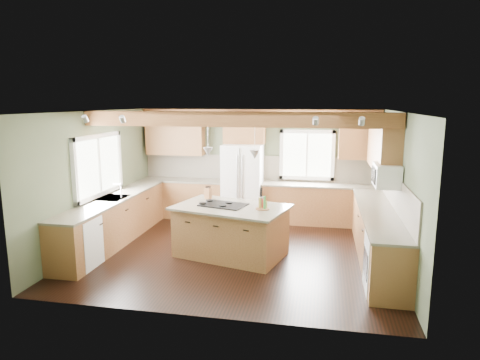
# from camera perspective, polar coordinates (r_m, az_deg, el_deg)

# --- Properties ---
(floor) EXTENTS (5.60, 5.60, 0.00)m
(floor) POSITION_cam_1_polar(r_m,az_deg,el_deg) (8.13, -0.34, -9.52)
(floor) COLOR black
(floor) RESTS_ON ground
(ceiling) EXTENTS (5.60, 5.60, 0.00)m
(ceiling) POSITION_cam_1_polar(r_m,az_deg,el_deg) (7.64, -0.36, 9.13)
(ceiling) COLOR silver
(ceiling) RESTS_ON wall_back
(wall_back) EXTENTS (5.60, 0.00, 5.60)m
(wall_back) POSITION_cam_1_polar(r_m,az_deg,el_deg) (10.21, 2.42, 2.14)
(wall_back) COLOR #49533A
(wall_back) RESTS_ON ground
(wall_left) EXTENTS (0.00, 5.00, 5.00)m
(wall_left) POSITION_cam_1_polar(r_m,az_deg,el_deg) (8.77, -18.60, 0.21)
(wall_left) COLOR #49533A
(wall_left) RESTS_ON ground
(wall_right) EXTENTS (0.00, 5.00, 5.00)m
(wall_right) POSITION_cam_1_polar(r_m,az_deg,el_deg) (7.74, 20.42, -1.22)
(wall_right) COLOR #49533A
(wall_right) RESTS_ON ground
(ceiling_beam) EXTENTS (5.55, 0.26, 0.26)m
(ceiling_beam) POSITION_cam_1_polar(r_m,az_deg,el_deg) (7.46, -0.65, 8.09)
(ceiling_beam) COLOR brown
(ceiling_beam) RESTS_ON ceiling
(soffit_trim) EXTENTS (5.55, 0.20, 0.10)m
(soffit_trim) POSITION_cam_1_polar(r_m,az_deg,el_deg) (10.00, 2.39, 9.10)
(soffit_trim) COLOR brown
(soffit_trim) RESTS_ON ceiling
(backsplash_back) EXTENTS (5.58, 0.03, 0.58)m
(backsplash_back) POSITION_cam_1_polar(r_m,az_deg,el_deg) (10.21, 2.40, 1.63)
(backsplash_back) COLOR brown
(backsplash_back) RESTS_ON wall_back
(backsplash_right) EXTENTS (0.03, 3.70, 0.58)m
(backsplash_right) POSITION_cam_1_polar(r_m,az_deg,el_deg) (7.81, 20.21, -1.79)
(backsplash_right) COLOR brown
(backsplash_right) RESTS_ON wall_right
(base_cab_back_left) EXTENTS (2.02, 0.60, 0.88)m
(base_cab_back_left) POSITION_cam_1_polar(r_m,az_deg,el_deg) (10.50, -7.58, -2.48)
(base_cab_back_left) COLOR brown
(base_cab_back_left) RESTS_ON floor
(counter_back_left) EXTENTS (2.06, 0.64, 0.04)m
(counter_back_left) POSITION_cam_1_polar(r_m,az_deg,el_deg) (10.41, -7.64, -0.01)
(counter_back_left) COLOR #464033
(counter_back_left) RESTS_ON base_cab_back_left
(base_cab_back_right) EXTENTS (2.62, 0.60, 0.88)m
(base_cab_back_right) POSITION_cam_1_polar(r_m,az_deg,el_deg) (9.97, 10.63, -3.28)
(base_cab_back_right) COLOR brown
(base_cab_back_right) RESTS_ON floor
(counter_back_right) EXTENTS (2.66, 0.64, 0.04)m
(counter_back_right) POSITION_cam_1_polar(r_m,az_deg,el_deg) (9.87, 10.72, -0.68)
(counter_back_right) COLOR #464033
(counter_back_right) RESTS_ON base_cab_back_right
(base_cab_left) EXTENTS (0.60, 3.70, 0.88)m
(base_cab_left) POSITION_cam_1_polar(r_m,az_deg,el_deg) (8.85, -16.42, -5.28)
(base_cab_left) COLOR brown
(base_cab_left) RESTS_ON floor
(counter_left) EXTENTS (0.64, 3.74, 0.04)m
(counter_left) POSITION_cam_1_polar(r_m,az_deg,el_deg) (8.74, -16.58, -2.38)
(counter_left) COLOR #464033
(counter_left) RESTS_ON base_cab_left
(base_cab_right) EXTENTS (0.60, 3.70, 0.88)m
(base_cab_right) POSITION_cam_1_polar(r_m,az_deg,el_deg) (7.96, 17.82, -7.15)
(base_cab_right) COLOR brown
(base_cab_right) RESTS_ON floor
(counter_right) EXTENTS (0.64, 3.74, 0.04)m
(counter_right) POSITION_cam_1_polar(r_m,az_deg,el_deg) (7.83, 18.01, -3.94)
(counter_right) COLOR #464033
(counter_right) RESTS_ON base_cab_right
(upper_cab_back_left) EXTENTS (1.40, 0.35, 0.90)m
(upper_cab_back_left) POSITION_cam_1_polar(r_m,az_deg,el_deg) (10.45, -8.61, 5.82)
(upper_cab_back_left) COLOR brown
(upper_cab_back_left) RESTS_ON wall_back
(upper_cab_over_fridge) EXTENTS (0.96, 0.35, 0.70)m
(upper_cab_over_fridge) POSITION_cam_1_polar(r_m,az_deg,el_deg) (10.00, 0.59, 6.88)
(upper_cab_over_fridge) COLOR brown
(upper_cab_over_fridge) RESTS_ON wall_back
(upper_cab_right) EXTENTS (0.35, 2.20, 0.90)m
(upper_cab_right) POSITION_cam_1_polar(r_m,az_deg,el_deg) (8.50, 18.58, 4.33)
(upper_cab_right) COLOR brown
(upper_cab_right) RESTS_ON wall_right
(upper_cab_back_corner) EXTENTS (0.90, 0.35, 0.90)m
(upper_cab_back_corner) POSITION_cam_1_polar(r_m,az_deg,el_deg) (9.88, 15.65, 5.28)
(upper_cab_back_corner) COLOR brown
(upper_cab_back_corner) RESTS_ON wall_back
(window_left) EXTENTS (0.04, 1.60, 1.05)m
(window_left) POSITION_cam_1_polar(r_m,az_deg,el_deg) (8.76, -18.42, 1.87)
(window_left) COLOR white
(window_left) RESTS_ON wall_left
(window_back) EXTENTS (1.10, 0.04, 1.00)m
(window_back) POSITION_cam_1_polar(r_m,az_deg,el_deg) (10.05, 8.92, 3.33)
(window_back) COLOR white
(window_back) RESTS_ON wall_back
(sink) EXTENTS (0.50, 0.65, 0.03)m
(sink) POSITION_cam_1_polar(r_m,az_deg,el_deg) (8.74, -16.58, -2.35)
(sink) COLOR #262628
(sink) RESTS_ON counter_left
(faucet) EXTENTS (0.02, 0.02, 0.28)m
(faucet) POSITION_cam_1_polar(r_m,az_deg,el_deg) (8.63, -15.57, -1.47)
(faucet) COLOR #B2B2B7
(faucet) RESTS_ON sink
(dishwasher) EXTENTS (0.60, 0.60, 0.84)m
(dishwasher) POSITION_cam_1_polar(r_m,az_deg,el_deg) (7.77, -20.77, -7.83)
(dishwasher) COLOR white
(dishwasher) RESTS_ON floor
(oven) EXTENTS (0.60, 0.72, 0.84)m
(oven) POSITION_cam_1_polar(r_m,az_deg,el_deg) (6.74, 19.00, -10.54)
(oven) COLOR white
(oven) RESTS_ON floor
(microwave) EXTENTS (0.40, 0.70, 0.38)m
(microwave) POSITION_cam_1_polar(r_m,az_deg,el_deg) (7.61, 18.97, 0.60)
(microwave) COLOR white
(microwave) RESTS_ON wall_right
(pendant_left) EXTENTS (0.18, 0.18, 0.16)m
(pendant_left) POSITION_cam_1_polar(r_m,az_deg,el_deg) (7.74, -4.30, 3.77)
(pendant_left) COLOR #B2B2B7
(pendant_left) RESTS_ON ceiling
(pendant_right) EXTENTS (0.18, 0.18, 0.16)m
(pendant_right) POSITION_cam_1_polar(r_m,az_deg,el_deg) (7.33, 1.97, 3.41)
(pendant_right) COLOR #B2B2B7
(pendant_right) RESTS_ON ceiling
(refrigerator) EXTENTS (0.90, 0.74, 1.80)m
(refrigerator) POSITION_cam_1_polar(r_m,az_deg,el_deg) (9.96, 0.36, -0.40)
(refrigerator) COLOR white
(refrigerator) RESTS_ON floor
(island) EXTENTS (2.07, 1.55, 0.88)m
(island) POSITION_cam_1_polar(r_m,az_deg,el_deg) (7.83, -1.21, -6.92)
(island) COLOR olive
(island) RESTS_ON floor
(island_top) EXTENTS (2.22, 1.70, 0.04)m
(island_top) POSITION_cam_1_polar(r_m,az_deg,el_deg) (7.70, -1.22, -3.65)
(island_top) COLOR #464033
(island_top) RESTS_ON island
(cooktop) EXTENTS (0.91, 0.72, 0.02)m
(cooktop) POSITION_cam_1_polar(r_m,az_deg,el_deg) (7.76, -2.23, -3.32)
(cooktop) COLOR black
(cooktop) RESTS_ON island_top
(knife_block) EXTENTS (0.15, 0.14, 0.20)m
(knife_block) POSITION_cam_1_polar(r_m,az_deg,el_deg) (8.29, -4.28, -1.79)
(knife_block) COLOR brown
(knife_block) RESTS_ON island_top
(utensil_crock) EXTENTS (0.13, 0.13, 0.14)m
(utensil_crock) POSITION_cam_1_polar(r_m,az_deg,el_deg) (7.80, 2.83, -2.79)
(utensil_crock) COLOR #483F3A
(utensil_crock) RESTS_ON island_top
(bottle_tray) EXTENTS (0.32, 0.32, 0.23)m
(bottle_tray) POSITION_cam_1_polar(r_m,az_deg,el_deg) (7.47, 3.02, -3.06)
(bottle_tray) COLOR brown
(bottle_tray) RESTS_ON island_top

